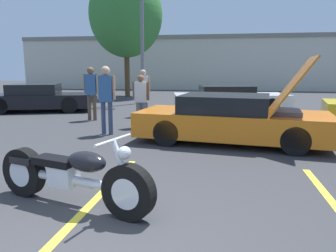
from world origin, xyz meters
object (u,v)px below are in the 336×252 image
(tree_background, at_px, (126,15))
(parked_car_left_row, at_px, (38,98))
(spectator_near_motorcycle, at_px, (141,97))
(motorcycle, at_px, (71,176))
(spectator_far_lot, at_px, (143,89))
(light_pole, at_px, (143,20))
(spectator_midground, at_px, (106,94))
(parked_car_mid_row, at_px, (229,99))
(show_car_hood_open, at_px, (233,119))
(spectator_by_show_car, at_px, (91,88))

(tree_background, relative_size, parked_car_left_row, 1.65)
(spectator_near_motorcycle, bearing_deg, motorcycle, -84.84)
(spectator_near_motorcycle, height_order, spectator_far_lot, spectator_far_lot)
(light_pole, bearing_deg, spectator_midground, -83.68)
(spectator_midground, relative_size, spectator_far_lot, 1.06)
(light_pole, relative_size, parked_car_mid_row, 1.52)
(spectator_far_lot, bearing_deg, parked_car_left_row, 172.01)
(spectator_near_motorcycle, relative_size, spectator_far_lot, 0.92)
(light_pole, relative_size, parked_car_left_row, 1.63)
(show_car_hood_open, bearing_deg, spectator_midground, -179.16)
(spectator_midground, bearing_deg, show_car_hood_open, -7.03)
(tree_background, relative_size, spectator_far_lot, 4.34)
(light_pole, bearing_deg, parked_car_mid_row, -31.56)
(parked_car_left_row, xyz_separation_m, spectator_near_motorcycle, (5.15, -2.93, 0.39))
(spectator_midground, bearing_deg, spectator_far_lot, 87.31)
(tree_background, distance_m, show_car_hood_open, 14.31)
(show_car_hood_open, xyz_separation_m, spectator_by_show_car, (-4.72, 2.70, 0.53))
(spectator_midground, bearing_deg, parked_car_left_row, 137.30)
(spectator_far_lot, bearing_deg, spectator_midground, -92.69)
(tree_background, xyz_separation_m, parked_car_left_row, (-1.61, -7.55, -4.42))
(tree_background, bearing_deg, show_car_hood_open, -62.79)
(tree_background, distance_m, parked_car_left_row, 8.90)
(light_pole, xyz_separation_m, spectator_by_show_car, (-0.49, -5.71, -3.01))
(motorcycle, distance_m, spectator_by_show_car, 7.36)
(motorcycle, bearing_deg, spectator_far_lot, 113.52)
(motorcycle, bearing_deg, light_pole, 115.69)
(show_car_hood_open, distance_m, parked_car_mid_row, 5.80)
(show_car_hood_open, relative_size, spectator_by_show_car, 2.59)
(tree_background, distance_m, motorcycle, 17.39)
(tree_background, height_order, parked_car_left_row, tree_background)
(motorcycle, xyz_separation_m, spectator_by_show_car, (-2.55, 6.87, 0.69))
(show_car_hood_open, bearing_deg, parked_car_mid_row, 97.61)
(spectator_far_lot, bearing_deg, motorcycle, -82.86)
(parked_car_mid_row, relative_size, spectator_by_show_car, 2.67)
(spectator_by_show_car, relative_size, spectator_midground, 0.99)
(spectator_midground, bearing_deg, parked_car_mid_row, 57.95)
(show_car_hood_open, distance_m, spectator_by_show_car, 5.46)
(spectator_near_motorcycle, bearing_deg, parked_car_left_row, 150.35)
(parked_car_left_row, bearing_deg, parked_car_mid_row, -8.89)
(motorcycle, height_order, spectator_far_lot, spectator_far_lot)
(light_pole, distance_m, parked_car_mid_row, 6.14)
(spectator_near_motorcycle, distance_m, spectator_far_lot, 2.33)
(spectator_by_show_car, bearing_deg, spectator_midground, -58.97)
(light_pole, height_order, spectator_far_lot, light_pole)
(tree_background, bearing_deg, parked_car_mid_row, -45.29)
(parked_car_left_row, xyz_separation_m, parked_car_mid_row, (7.87, 1.23, -0.02))
(tree_background, distance_m, spectator_far_lot, 9.60)
(parked_car_mid_row, bearing_deg, tree_background, 123.18)
(motorcycle, relative_size, spectator_far_lot, 1.37)
(motorcycle, xyz_separation_m, spectator_near_motorcycle, (-0.52, 5.81, 0.53))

